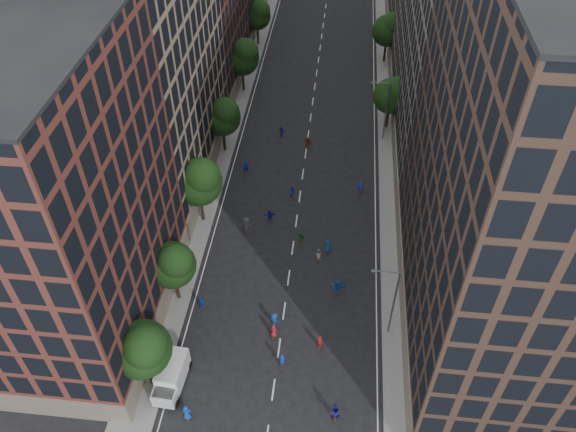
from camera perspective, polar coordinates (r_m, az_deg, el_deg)
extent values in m
plane|color=black|center=(77.59, 1.77, 6.14)|extent=(240.00, 240.00, 0.00)
cube|color=slate|center=(85.07, -5.99, 9.70)|extent=(4.00, 105.00, 0.15)
cube|color=slate|center=(83.90, 10.50, 8.64)|extent=(4.00, 105.00, 0.15)
cube|color=brown|center=(51.19, -22.46, 0.85)|extent=(14.00, 22.00, 30.00)
cube|color=#8A725A|center=(68.11, -15.07, 15.85)|extent=(14.00, 26.00, 34.00)
cube|color=#402C22|center=(49.01, 22.41, 3.42)|extent=(14.00, 30.00, 36.00)
cube|color=#676055|center=(73.87, 17.90, 17.04)|extent=(14.00, 28.00, 33.00)
cylinder|color=black|center=(53.98, -13.92, -15.08)|extent=(0.36, 0.36, 3.96)
sphere|color=black|center=(51.02, -14.60, -12.95)|extent=(5.20, 5.20, 5.20)
sphere|color=black|center=(49.51, -14.32, -12.70)|extent=(3.90, 3.90, 3.90)
cylinder|color=black|center=(59.48, -11.22, -7.06)|extent=(0.36, 0.36, 3.70)
sphere|color=black|center=(56.98, -11.67, -4.90)|extent=(4.80, 4.80, 4.80)
sphere|color=black|center=(55.64, -11.37, -4.50)|extent=(3.60, 3.60, 3.60)
cylinder|color=black|center=(67.19, -8.75, 0.92)|extent=(0.36, 0.36, 4.22)
sphere|color=black|center=(64.69, -9.11, 3.43)|extent=(5.60, 5.60, 5.60)
sphere|color=black|center=(63.23, -8.74, 4.04)|extent=(4.20, 4.20, 4.20)
cylinder|color=black|center=(77.85, -6.51, 7.76)|extent=(0.36, 0.36, 3.87)
sphere|color=black|center=(75.87, -6.72, 9.92)|extent=(5.00, 5.00, 5.00)
sphere|color=black|center=(74.66, -6.40, 10.49)|extent=(3.75, 3.75, 3.75)
cylinder|color=black|center=(91.00, -4.58, 13.67)|extent=(0.36, 0.36, 4.05)
sphere|color=black|center=(89.24, -4.72, 15.72)|extent=(5.40, 5.40, 5.40)
sphere|color=black|center=(88.04, -4.38, 16.32)|extent=(4.05, 4.05, 4.05)
cylinder|color=black|center=(105.04, -3.09, 17.93)|extent=(0.36, 0.36, 3.78)
sphere|color=black|center=(103.61, -3.16, 19.65)|extent=(4.80, 4.80, 4.80)
sphere|color=black|center=(102.61, -2.88, 20.15)|extent=(3.60, 3.60, 3.60)
cylinder|color=black|center=(83.26, 10.09, 9.90)|extent=(0.36, 0.36, 3.74)
sphere|color=black|center=(81.47, 10.38, 11.89)|extent=(5.00, 5.00, 5.00)
sphere|color=black|center=(80.46, 10.96, 12.42)|extent=(3.75, 3.75, 3.75)
cylinder|color=black|center=(100.54, 9.82, 16.20)|extent=(0.36, 0.36, 3.96)
sphere|color=black|center=(98.98, 10.08, 18.05)|extent=(5.20, 5.20, 5.20)
sphere|color=black|center=(98.02, 10.58, 18.57)|extent=(3.90, 3.90, 3.90)
cylinder|color=#595B60|center=(54.54, 10.67, -8.78)|extent=(0.18, 0.18, 9.00)
cylinder|color=#595B60|center=(50.98, 9.98, -5.59)|extent=(2.40, 0.12, 0.12)
cube|color=#595B60|center=(50.92, 8.74, -5.55)|extent=(0.50, 0.22, 0.15)
cylinder|color=#595B60|center=(79.28, 9.94, 10.33)|extent=(0.18, 0.18, 9.00)
cylinder|color=#595B60|center=(76.87, 9.43, 13.21)|extent=(2.40, 0.12, 0.12)
cube|color=#595B60|center=(76.83, 8.59, 13.26)|extent=(0.50, 0.22, 0.15)
cube|color=white|center=(54.14, -11.64, -15.13)|extent=(2.41, 3.87, 2.28)
cube|color=white|center=(53.46, -12.37, -17.39)|extent=(2.18, 1.79, 1.45)
cube|color=black|center=(52.89, -12.48, -17.03)|extent=(1.95, 1.47, 0.10)
cylinder|color=black|center=(54.23, -13.45, -17.80)|extent=(0.31, 0.80, 0.79)
cylinder|color=black|center=(53.65, -11.27, -18.27)|extent=(0.31, 0.80, 0.79)
cylinder|color=black|center=(56.05, -12.04, -14.29)|extent=(0.31, 0.80, 0.79)
cylinder|color=black|center=(55.49, -9.96, -14.70)|extent=(0.31, 0.80, 0.79)
imported|color=#153DAC|center=(52.52, -10.24, -19.08)|extent=(0.97, 0.70, 1.83)
imported|color=#153AB2|center=(54.39, -0.62, -14.47)|extent=(0.67, 0.46, 1.77)
imported|color=#171190|center=(51.91, 4.73, -19.20)|extent=(1.13, 1.00, 1.95)
imported|color=#123A9A|center=(57.00, -1.38, -10.51)|extent=(1.31, 1.03, 1.79)
imported|color=#163DB8|center=(58.95, -8.80, -8.76)|extent=(1.09, 0.76, 1.72)
imported|color=#164EB6|center=(59.73, 5.04, -7.21)|extent=(1.83, 0.89, 1.89)
imported|color=#AE1D29|center=(56.34, -1.45, -11.59)|extent=(0.84, 0.60, 1.62)
imported|color=maroon|center=(55.65, 3.24, -12.64)|extent=(0.63, 0.43, 1.69)
imported|color=#B8B8B4|center=(62.83, 3.12, -3.97)|extent=(0.91, 0.80, 1.58)
imported|color=#3E3E43|center=(66.03, -4.25, -0.89)|extent=(1.35, 0.90, 1.94)
imported|color=#206C24|center=(64.64, 1.34, -2.20)|extent=(0.97, 0.57, 1.56)
imported|color=#171294|center=(67.27, -1.84, 0.01)|extent=(1.48, 0.80, 1.52)
imported|color=#123F94|center=(63.77, 4.04, -3.08)|extent=(0.91, 0.71, 1.63)
imported|color=#111A91|center=(74.24, -4.30, 4.97)|extent=(0.78, 0.61, 1.91)
imported|color=#1527AF|center=(70.44, 0.41, 2.49)|extent=(0.87, 0.72, 1.65)
imported|color=#13269B|center=(71.63, 7.32, 2.85)|extent=(1.13, 0.83, 1.57)
imported|color=#111490|center=(80.81, -0.66, 8.56)|extent=(1.00, 0.68, 1.58)
imported|color=maroon|center=(78.79, 2.04, 7.49)|extent=(1.49, 0.78, 1.54)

